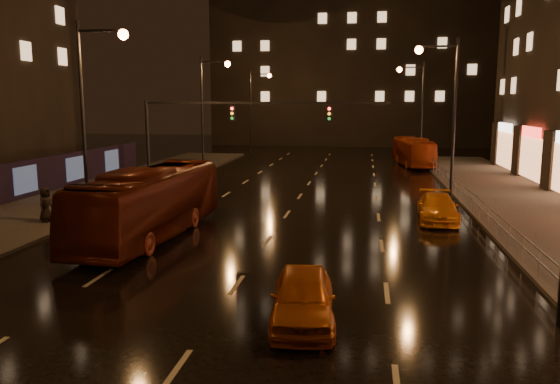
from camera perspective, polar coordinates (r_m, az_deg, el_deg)
name	(u,v)px	position (r m, az deg, el deg)	size (l,w,h in m)	color
ground	(296,202)	(34.07, 1.68, -1.01)	(140.00, 140.00, 0.00)	black
sidewalk_left	(51,209)	(33.87, -22.78, -1.67)	(7.00, 70.00, 0.15)	#38332D
sidewalk_right	(552,225)	(30.36, 26.59, -3.13)	(7.00, 70.00, 0.15)	#38332D
building_distant	(367,22)	(86.09, 9.07, 17.12)	(44.00, 16.00, 36.00)	black
traffic_signal	(216,125)	(34.55, -6.70, 6.98)	(15.31, 0.32, 6.20)	black
streetlight_right	(552,89)	(15.98, 26.51, 9.58)	(2.64, 0.50, 10.00)	black
railing_right	(473,197)	(32.25, 19.50, -0.51)	(0.05, 56.00, 1.00)	#99999E
bus_red	(151,203)	(25.54, -13.35, -1.09)	(2.68, 11.46, 3.19)	#581A0C
bus_curb	(413,152)	(55.09, 13.72, 4.12)	(2.32, 9.90, 2.76)	#A83810
taxi_near	(303,297)	(15.47, 2.40, -10.94)	(1.74, 4.32, 1.47)	#C05712
taxi_far	(438,208)	(29.56, 16.15, -1.60)	(1.94, 4.77, 1.39)	orange
pedestrian_c	(45,205)	(29.92, -23.31, -1.21)	(0.86, 0.56, 1.75)	black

